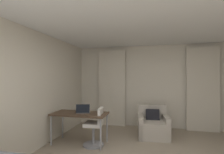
# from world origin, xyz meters

# --- Properties ---
(wall_window) EXTENTS (5.12, 0.06, 2.60)m
(wall_window) POSITION_xyz_m (0.00, 3.03, 1.30)
(wall_window) COLOR beige
(wall_window) RESTS_ON ground
(wall_left) EXTENTS (0.06, 6.12, 2.60)m
(wall_left) POSITION_xyz_m (-2.53, 0.00, 1.30)
(wall_left) COLOR beige
(wall_left) RESTS_ON ground
(ceiling) EXTENTS (5.12, 6.12, 0.06)m
(ceiling) POSITION_xyz_m (0.00, 0.00, 2.63)
(ceiling) COLOR white
(ceiling) RESTS_ON wall_left
(curtain_left_panel) EXTENTS (0.90, 0.06, 2.50)m
(curtain_left_panel) POSITION_xyz_m (-1.38, 2.90, 1.25)
(curtain_left_panel) COLOR beige
(curtain_left_panel) RESTS_ON ground
(curtain_right_panel) EXTENTS (0.90, 0.06, 2.50)m
(curtain_right_panel) POSITION_xyz_m (1.38, 2.90, 1.25)
(curtain_right_panel) COLOR beige
(curtain_right_panel) RESTS_ON ground
(armchair) EXTENTS (0.86, 0.89, 0.81)m
(armchair) POSITION_xyz_m (-0.05, 2.12, 0.28)
(armchair) COLOR #B2A899
(armchair) RESTS_ON ground
(desk) EXTENTS (1.31, 0.63, 0.73)m
(desk) POSITION_xyz_m (-1.75, 1.19, 0.67)
(desk) COLOR #4C3828
(desk) RESTS_ON ground
(desk_chair) EXTENTS (0.48, 0.48, 0.88)m
(desk_chair) POSITION_xyz_m (-1.35, 1.14, 0.39)
(desk_chair) COLOR gray
(desk_chair) RESTS_ON ground
(laptop) EXTENTS (0.38, 0.33, 0.22)m
(laptop) POSITION_xyz_m (-1.67, 1.20, 0.78)
(laptop) COLOR #ADADB2
(laptop) RESTS_ON desk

